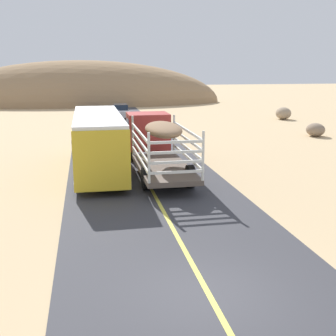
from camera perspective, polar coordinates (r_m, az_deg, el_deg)
name	(u,v)px	position (r m, az deg, el deg)	size (l,w,h in m)	color
ground_plane	(208,294)	(11.63, 5.39, -16.37)	(240.00, 240.00, 0.00)	tan
road_surface	(208,294)	(11.63, 5.39, -16.33)	(8.00, 120.00, 0.02)	#38383D
road_centre_line	(208,294)	(11.62, 5.39, -16.27)	(0.16, 117.60, 0.00)	#D8CC4C
livestock_truck	(153,137)	(24.62, -1.96, 4.15)	(2.53, 9.70, 3.02)	#B2332D
bus	(98,141)	(23.71, -9.24, 3.51)	(2.54, 10.00, 3.21)	gold
car_far	(121,111)	(49.57, -6.32, 7.50)	(1.80, 4.40, 1.46)	silver
boulder_mid_field	(283,113)	(49.10, 15.08, 7.03)	(1.62, 1.88, 1.32)	gray
boulder_far_horizon	(315,130)	(37.99, 19.00, 4.83)	(1.50, 1.66, 1.10)	#84705B
distant_hill	(82,104)	(68.62, -11.38, 8.38)	(43.75, 16.09, 13.13)	#957553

